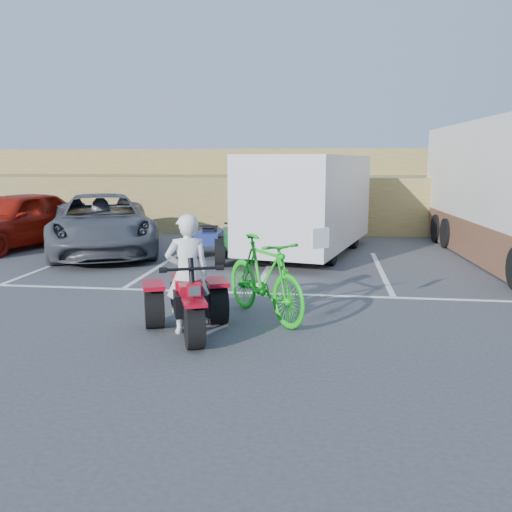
# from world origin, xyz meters

# --- Properties ---
(ground) EXTENTS (100.00, 100.00, 0.00)m
(ground) POSITION_xyz_m (0.00, 0.00, 0.00)
(ground) COLOR #3B3B3E
(ground) RESTS_ON ground
(parking_stripes) EXTENTS (28.00, 5.16, 0.01)m
(parking_stripes) POSITION_xyz_m (0.87, 4.07, 0.00)
(parking_stripes) COLOR white
(parking_stripes) RESTS_ON ground
(grass_embankment) EXTENTS (40.00, 8.50, 3.10)m
(grass_embankment) POSITION_xyz_m (0.00, 15.48, 1.42)
(grass_embankment) COLOR olive
(grass_embankment) RESTS_ON ground
(red_trike_atv) EXTENTS (1.86, 2.11, 1.14)m
(red_trike_atv) POSITION_xyz_m (-0.60, -0.30, 0.00)
(red_trike_atv) COLOR #A50919
(red_trike_atv) RESTS_ON ground
(rider) EXTENTS (0.77, 0.64, 1.81)m
(rider) POSITION_xyz_m (-0.66, -0.16, 0.91)
(rider) COLOR white
(rider) RESTS_ON ground
(green_dirt_bike) EXTENTS (1.93, 2.19, 1.37)m
(green_dirt_bike) POSITION_xyz_m (0.40, 0.72, 0.69)
(green_dirt_bike) COLOR #14BF19
(green_dirt_bike) RESTS_ON ground
(grey_pickup) EXTENTS (4.93, 6.55, 1.65)m
(grey_pickup) POSITION_xyz_m (-4.94, 6.65, 0.83)
(grey_pickup) COLOR #47494F
(grey_pickup) RESTS_ON ground
(red_car) EXTENTS (3.07, 5.30, 1.70)m
(red_car) POSITION_xyz_m (-7.88, 7.17, 0.85)
(red_car) COLOR #9B1608
(red_car) RESTS_ON ground
(cargo_trailer) EXTENTS (3.64, 6.23, 2.73)m
(cargo_trailer) POSITION_xyz_m (0.89, 7.20, 1.48)
(cargo_trailer) COLOR silver
(cargo_trailer) RESTS_ON ground
(quad_atv_blue) EXTENTS (1.08, 1.43, 0.91)m
(quad_atv_blue) POSITION_xyz_m (-1.79, 6.56, 0.00)
(quad_atv_blue) COLOR navy
(quad_atv_blue) RESTS_ON ground
(quad_atv_green) EXTENTS (1.61, 1.94, 1.12)m
(quad_atv_green) POSITION_xyz_m (-0.82, 5.67, 0.00)
(quad_atv_green) COLOR #114E1D
(quad_atv_green) RESTS_ON ground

